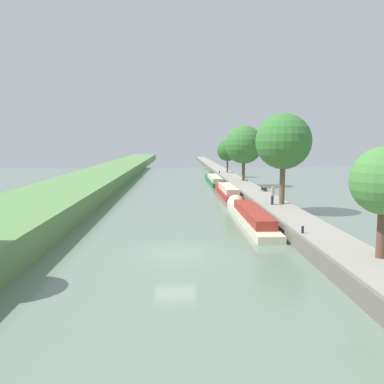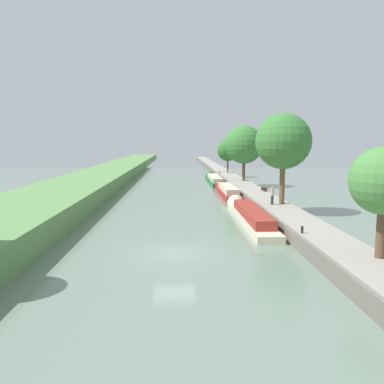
{
  "view_description": "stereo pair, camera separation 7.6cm",
  "coord_description": "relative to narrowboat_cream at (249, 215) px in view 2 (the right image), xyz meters",
  "views": [
    {
      "loc": [
        0.12,
        -23.01,
        6.67
      ],
      "look_at": [
        1.9,
        21.45,
        1.0
      ],
      "focal_mm": 36.83,
      "sensor_mm": 36.0,
      "label": 1
    },
    {
      "loc": [
        0.2,
        -23.01,
        6.67
      ],
      "look_at": [
        1.9,
        21.45,
        1.0
      ],
      "focal_mm": 36.83,
      "sensor_mm": 36.0,
      "label": 2
    }
  ],
  "objects": [
    {
      "name": "tree_rightbank_far",
      "position": [
        3.43,
        41.02,
        4.54
      ],
      "size": [
        3.95,
        3.95,
        6.11
      ],
      "color": "brown",
      "rests_on": "right_towpath"
    },
    {
      "name": "tree_rightbank_midfar",
      "position": [
        3.77,
        25.27,
        5.74
      ],
      "size": [
        5.62,
        5.62,
        8.15
      ],
      "color": "brown",
      "rests_on": "right_towpath"
    },
    {
      "name": "narrowboat_cream",
      "position": [
        0.0,
        0.0,
        0.0
      ],
      "size": [
        1.87,
        16.01,
        1.89
      ],
      "color": "beige",
      "rests_on": "ground_plane"
    },
    {
      "name": "tree_rightbank_near",
      "position": [
        3.99,
        -14.06,
        4.23
      ],
      "size": [
        3.38,
        3.38,
        5.55
      ],
      "color": "brown",
      "rests_on": "right_towpath"
    },
    {
      "name": "tree_rightbank_midnear",
      "position": [
        3.67,
        3.35,
        6.19
      ],
      "size": [
        5.14,
        5.14,
        8.37
      ],
      "color": "brown",
      "rests_on": "right_towpath"
    },
    {
      "name": "narrowboat_green",
      "position": [
        0.04,
        32.12,
        -0.03
      ],
      "size": [
        1.92,
        16.34,
        1.83
      ],
      "color": "#1E6033",
      "rests_on": "ground_plane"
    },
    {
      "name": "narrowboat_red",
      "position": [
        0.15,
        15.94,
        0.04
      ],
      "size": [
        1.82,
        13.46,
        1.87
      ],
      "color": "maroon",
      "rests_on": "ground_plane"
    },
    {
      "name": "ground_plane",
      "position": [
        -6.32,
        -9.75,
        -0.52
      ],
      "size": [
        160.0,
        160.0,
        0.0
      ],
      "primitive_type": "plane",
      "color": "slate"
    },
    {
      "name": "person_walking",
      "position": [
        2.62,
        2.76,
        1.28
      ],
      "size": [
        0.34,
        0.34,
        1.66
      ],
      "color": "#282D42",
      "rests_on": "right_towpath"
    },
    {
      "name": "mooring_bollard_near",
      "position": [
        1.78,
        -8.67,
        0.64
      ],
      "size": [
        0.16,
        0.16,
        0.45
      ],
      "color": "black",
      "rests_on": "right_towpath"
    },
    {
      "name": "park_bench",
      "position": [
        4.14,
        12.99,
        0.76
      ],
      "size": [
        0.44,
        1.5,
        0.47
      ],
      "color": "#333338",
      "rests_on": "right_towpath"
    },
    {
      "name": "mooring_bollard_far",
      "position": [
        1.78,
        39.52,
        0.64
      ],
      "size": [
        0.16,
        0.16,
        0.45
      ],
      "color": "black",
      "rests_on": "right_towpath"
    },
    {
      "name": "right_towpath",
      "position": [
        3.04,
        -9.75,
        -0.05
      ],
      "size": [
        3.12,
        260.0,
        0.93
      ],
      "color": "gray",
      "rests_on": "ground_plane"
    },
    {
      "name": "stone_quay",
      "position": [
        1.35,
        -9.75,
        -0.03
      ],
      "size": [
        0.25,
        260.0,
        0.98
      ],
      "color": "#6B665B",
      "rests_on": "ground_plane"
    }
  ]
}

